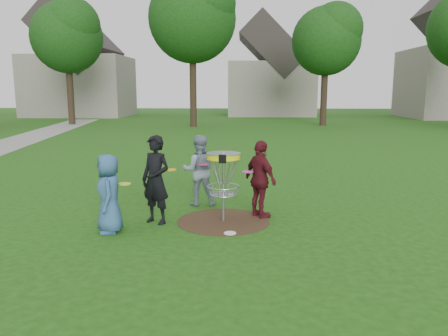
{
  "coord_description": "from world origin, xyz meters",
  "views": [
    {
      "loc": [
        0.37,
        -8.14,
        2.54
      ],
      "look_at": [
        0.0,
        0.3,
        1.0
      ],
      "focal_mm": 35.0,
      "sensor_mm": 36.0,
      "label": 1
    }
  ],
  "objects_px": {
    "player_maroon": "(261,179)",
    "player_black": "(156,180)",
    "player_grey": "(199,170)",
    "disc_golf_basket": "(223,170)",
    "player_blue": "(109,194)"
  },
  "relations": [
    {
      "from": "player_black",
      "to": "player_maroon",
      "type": "relative_size",
      "value": 1.09
    },
    {
      "from": "player_grey",
      "to": "player_black",
      "type": "bearing_deg",
      "value": 57.03
    },
    {
      "from": "player_grey",
      "to": "disc_golf_basket",
      "type": "distance_m",
      "value": 1.38
    },
    {
      "from": "player_black",
      "to": "player_maroon",
      "type": "bearing_deg",
      "value": 41.72
    },
    {
      "from": "player_maroon",
      "to": "disc_golf_basket",
      "type": "relative_size",
      "value": 1.12
    },
    {
      "from": "player_maroon",
      "to": "disc_golf_basket",
      "type": "height_order",
      "value": "player_maroon"
    },
    {
      "from": "player_maroon",
      "to": "player_black",
      "type": "bearing_deg",
      "value": 68.51
    },
    {
      "from": "player_black",
      "to": "player_maroon",
      "type": "xyz_separation_m",
      "value": [
        2.0,
        0.46,
        -0.07
      ]
    },
    {
      "from": "player_blue",
      "to": "player_black",
      "type": "height_order",
      "value": "player_black"
    },
    {
      "from": "disc_golf_basket",
      "to": "player_grey",
      "type": "bearing_deg",
      "value": 115.68
    },
    {
      "from": "player_blue",
      "to": "player_maroon",
      "type": "relative_size",
      "value": 0.92
    },
    {
      "from": "player_grey",
      "to": "disc_golf_basket",
      "type": "relative_size",
      "value": 1.13
    },
    {
      "from": "player_blue",
      "to": "player_grey",
      "type": "bearing_deg",
      "value": 128.3
    },
    {
      "from": "player_maroon",
      "to": "player_grey",
      "type": "bearing_deg",
      "value": 21.03
    },
    {
      "from": "player_grey",
      "to": "player_maroon",
      "type": "height_order",
      "value": "player_grey"
    }
  ]
}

